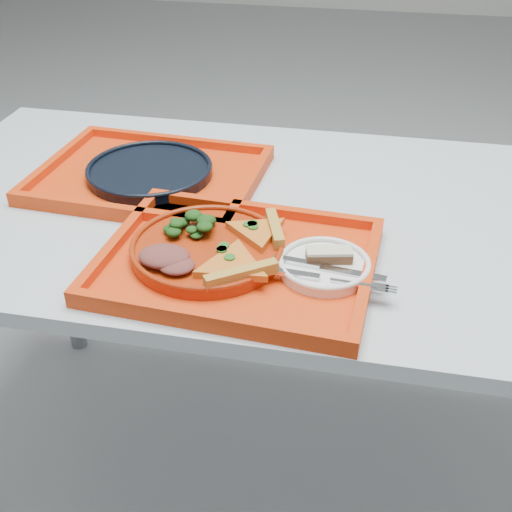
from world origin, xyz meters
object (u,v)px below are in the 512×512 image
at_px(tray_far, 150,178).
at_px(dessert_bar, 329,255).
at_px(tray_main, 238,264).
at_px(dinner_plate, 207,250).
at_px(navy_plate, 150,172).

relative_size(tray_far, dessert_bar, 5.66).
xyz_separation_m(tray_main, dinner_plate, (-0.06, 0.01, 0.02)).
height_order(tray_main, navy_plate, navy_plate).
height_order(tray_far, dinner_plate, dinner_plate).
relative_size(dinner_plate, navy_plate, 1.00).
relative_size(tray_main, dessert_bar, 5.66).
xyz_separation_m(tray_far, navy_plate, (0.00, 0.00, 0.01)).
distance_m(tray_main, dinner_plate, 0.06).
xyz_separation_m(tray_main, navy_plate, (-0.25, 0.27, 0.01)).
bearing_deg(navy_plate, dessert_bar, -33.10).
bearing_deg(dinner_plate, tray_far, 126.43).
bearing_deg(dessert_bar, tray_far, 134.57).
relative_size(tray_main, tray_far, 1.00).
bearing_deg(tray_far, dinner_plate, -50.24).
xyz_separation_m(tray_far, dinner_plate, (0.19, -0.26, 0.02)).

